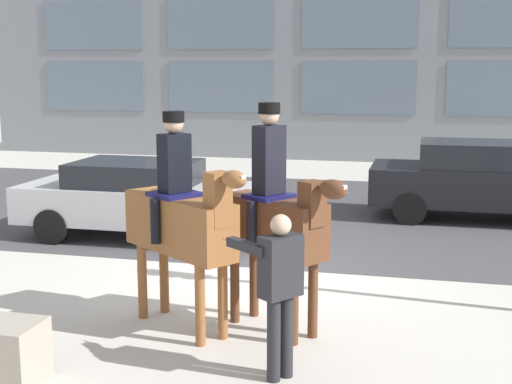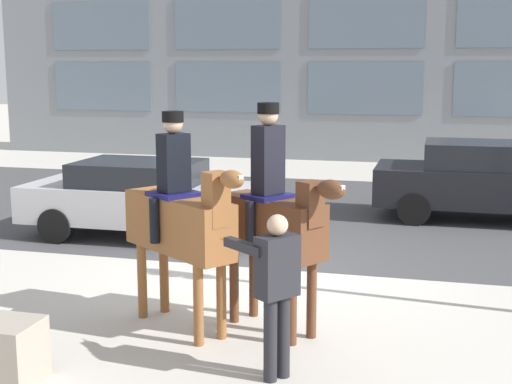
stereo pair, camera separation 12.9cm
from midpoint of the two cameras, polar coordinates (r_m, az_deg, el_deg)
name	(u,v)px [view 2 (the right image)]	position (r m, az deg, el deg)	size (l,w,h in m)	color
ground_plane	(264,279)	(10.14, 0.99, -6.95)	(80.00, 80.00, 0.00)	beige
road_surface	(320,212)	(14.66, 5.36, -1.64)	(25.02, 8.50, 0.01)	#444447
mounted_horse_lead	(181,219)	(7.99, -5.60, -2.14)	(1.75, 1.37, 2.47)	brown
mounted_horse_companion	(274,218)	(7.89, 1.92, -2.13)	(1.59, 1.19, 2.57)	#59331E
pedestrian_bystander	(275,284)	(6.75, 2.11, -7.33)	(0.90, 0.53, 1.61)	#232328
street_car_near_lane	(144,197)	(12.55, -8.67, -0.41)	(4.17, 1.79, 1.34)	#B7B7BC
street_car_far_lane	(483,180)	(14.47, 17.97, 0.91)	(4.14, 1.82, 1.52)	black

